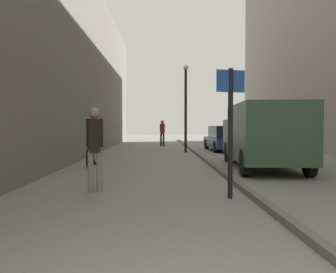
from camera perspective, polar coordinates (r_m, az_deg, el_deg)
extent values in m
plane|color=gray|center=(13.66, -0.15, -4.30)|extent=(80.00, 80.00, 0.00)
cube|color=slate|center=(14.60, -19.57, 13.96)|extent=(2.23, 40.00, 9.11)
cube|color=#615F5B|center=(13.78, 6.45, -4.01)|extent=(0.16, 40.00, 0.12)
cylinder|color=black|center=(23.98, -1.18, -0.62)|extent=(0.13, 0.13, 0.87)
cylinder|color=black|center=(24.02, -0.75, -0.61)|extent=(0.13, 0.13, 0.87)
cube|color=maroon|center=(23.98, -0.96, 1.30)|extent=(0.28, 0.25, 0.74)
cylinder|color=maroon|center=(23.95, -1.27, 1.43)|extent=(0.10, 0.10, 0.63)
cylinder|color=maroon|center=(24.01, -0.66, 1.44)|extent=(0.10, 0.10, 0.63)
sphere|color=brown|center=(23.98, -0.96, 2.47)|extent=(0.24, 0.24, 0.24)
cylinder|color=gray|center=(7.72, -11.49, -5.83)|extent=(0.13, 0.13, 0.87)
cylinder|color=gray|center=(7.73, -12.87, -5.84)|extent=(0.13, 0.13, 0.87)
cube|color=black|center=(7.66, -12.22, 0.16)|extent=(0.27, 0.24, 0.74)
cylinder|color=black|center=(7.66, -11.23, 0.58)|extent=(0.10, 0.10, 0.63)
cylinder|color=black|center=(7.66, -13.22, 0.57)|extent=(0.10, 0.10, 0.63)
sphere|color=#9E755B|center=(7.66, -12.25, 3.84)|extent=(0.24, 0.24, 0.24)
cube|color=#335138|center=(11.42, 16.24, 0.68)|extent=(2.34, 4.16, 1.81)
cube|color=#335138|center=(14.16, 13.67, 0.00)|extent=(2.15, 1.72, 1.36)
cube|color=black|center=(14.69, 13.29, 1.23)|extent=(1.71, 0.18, 0.60)
cylinder|color=black|center=(13.90, 10.05, -2.57)|extent=(0.28, 0.81, 0.80)
cylinder|color=black|center=(14.24, 17.40, -2.52)|extent=(0.28, 0.81, 0.80)
cylinder|color=black|center=(10.02, 12.78, -4.29)|extent=(0.28, 0.81, 0.80)
cylinder|color=black|center=(10.48, 22.73, -4.12)|extent=(0.28, 0.81, 0.80)
cube|color=navy|center=(19.96, 9.55, -0.96)|extent=(1.95, 4.26, 0.55)
cube|color=black|center=(19.94, 9.56, 0.81)|extent=(1.60, 2.57, 0.68)
cylinder|color=black|center=(21.21, 6.52, -1.26)|extent=(0.22, 0.65, 0.64)
cylinder|color=black|center=(21.55, 10.82, -1.23)|extent=(0.22, 0.65, 0.64)
cylinder|color=black|center=(18.40, 8.06, -1.73)|extent=(0.22, 0.65, 0.64)
cylinder|color=black|center=(18.80, 12.96, -1.69)|extent=(0.22, 0.65, 0.64)
cylinder|color=black|center=(6.89, 10.46, 0.46)|extent=(0.10, 0.10, 2.60)
cube|color=#2659B2|center=(6.95, 10.51, 9.15)|extent=(0.59, 0.17, 0.44)
cylinder|color=black|center=(18.45, 2.99, 4.29)|extent=(0.14, 0.14, 4.50)
sphere|color=beige|center=(18.70, 3.00, 11.56)|extent=(0.28, 0.28, 0.28)
torus|color=black|center=(12.96, -12.11, -3.08)|extent=(0.08, 0.72, 0.72)
torus|color=black|center=(11.94, -13.16, -3.51)|extent=(0.08, 0.72, 0.72)
cylinder|color=#335138|center=(12.43, -12.62, -2.60)|extent=(0.07, 0.95, 0.05)
cylinder|color=#335138|center=(12.23, -12.81, -1.64)|extent=(0.04, 0.04, 0.40)
cube|color=black|center=(12.22, -12.82, -0.61)|extent=(0.11, 0.24, 0.06)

